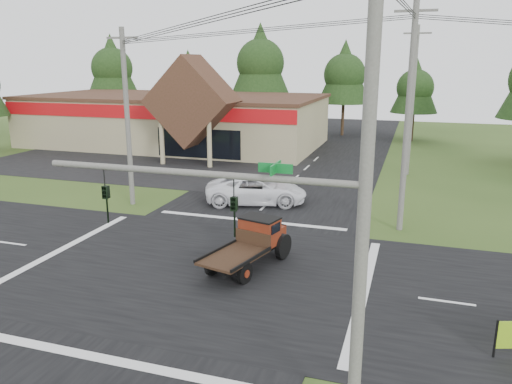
% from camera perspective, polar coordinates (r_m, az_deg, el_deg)
% --- Properties ---
extents(ground, '(120.00, 120.00, 0.00)m').
position_cam_1_polar(ground, '(21.67, -6.72, -8.71)').
color(ground, '#2E4619').
rests_on(ground, ground).
extents(road_ns, '(12.00, 120.00, 0.02)m').
position_cam_1_polar(road_ns, '(21.67, -6.72, -8.68)').
color(road_ns, black).
rests_on(road_ns, ground).
extents(road_ew, '(120.00, 12.00, 0.02)m').
position_cam_1_polar(road_ew, '(21.67, -6.72, -8.68)').
color(road_ew, black).
rests_on(road_ew, ground).
extents(parking_apron, '(28.00, 14.00, 0.02)m').
position_cam_1_polar(parking_apron, '(44.14, -13.14, 3.10)').
color(parking_apron, black).
rests_on(parking_apron, ground).
extents(cvs_building, '(30.40, 18.20, 9.19)m').
position_cam_1_polar(cvs_building, '(53.69, -9.10, 8.28)').
color(cvs_building, tan).
rests_on(cvs_building, ground).
extents(traffic_signal_mast, '(8.12, 0.24, 7.00)m').
position_cam_1_polar(traffic_signal_mast, '(11.62, 3.66, -6.20)').
color(traffic_signal_mast, '#595651').
rests_on(traffic_signal_mast, ground).
extents(utility_pole_nr, '(2.00, 0.30, 11.00)m').
position_cam_1_polar(utility_pole_nr, '(10.98, 12.31, -1.10)').
color(utility_pole_nr, '#595651').
rests_on(utility_pole_nr, ground).
extents(utility_pole_nw, '(2.00, 0.30, 10.50)m').
position_cam_1_polar(utility_pole_nw, '(30.96, -14.51, 8.31)').
color(utility_pole_nw, '#595651').
rests_on(utility_pole_nw, ground).
extents(utility_pole_ne, '(2.00, 0.30, 11.50)m').
position_cam_1_polar(utility_pole_ne, '(26.18, 16.96, 8.17)').
color(utility_pole_ne, '#595651').
rests_on(utility_pole_ne, ground).
extents(utility_pole_n, '(2.00, 0.30, 11.20)m').
position_cam_1_polar(utility_pole_n, '(40.14, 17.43, 9.96)').
color(utility_pole_n, '#595651').
rests_on(utility_pole_n, ground).
extents(tree_row_a, '(6.72, 6.72, 12.12)m').
position_cam_1_polar(tree_row_a, '(69.62, -16.16, 13.67)').
color(tree_row_a, '#332316').
rests_on(tree_row_a, ground).
extents(tree_row_b, '(5.60, 5.60, 10.10)m').
position_cam_1_polar(tree_row_b, '(66.46, -7.71, 12.92)').
color(tree_row_b, '#332316').
rests_on(tree_row_b, ground).
extents(tree_row_c, '(7.28, 7.28, 13.13)m').
position_cam_1_polar(tree_row_c, '(61.85, 0.50, 14.79)').
color(tree_row_c, '#332316').
rests_on(tree_row_c, ground).
extents(tree_row_d, '(6.16, 6.16, 11.11)m').
position_cam_1_polar(tree_row_d, '(60.64, 10.10, 13.31)').
color(tree_row_d, '#332316').
rests_on(tree_row_d, ground).
extents(tree_row_e, '(5.04, 5.04, 9.09)m').
position_cam_1_polar(tree_row_e, '(58.10, 17.75, 11.48)').
color(tree_row_e, '#332316').
rests_on(tree_row_e, ground).
extents(antique_flatbed_truck, '(3.04, 5.18, 2.04)m').
position_cam_1_polar(antique_flatbed_truck, '(21.29, -0.98, -6.09)').
color(antique_flatbed_truck, '#5B1B0D').
rests_on(antique_flatbed_truck, ground).
extents(white_pickup, '(6.76, 4.50, 1.72)m').
position_cam_1_polar(white_pickup, '(30.96, 0.03, 0.26)').
color(white_pickup, white).
rests_on(white_pickup, ground).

